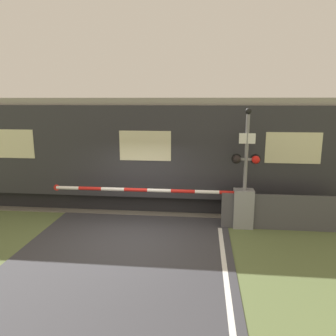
{
  "coord_description": "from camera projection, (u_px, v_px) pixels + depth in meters",
  "views": [
    {
      "loc": [
        1.95,
        -8.55,
        3.87
      ],
      "look_at": [
        0.83,
        1.83,
        1.69
      ],
      "focal_mm": 35.0,
      "sensor_mm": 36.0,
      "label": 1
    }
  ],
  "objects": [
    {
      "name": "signal_post",
      "position": [
        246.0,
        162.0,
        9.73
      ],
      "size": [
        0.85,
        0.26,
        3.65
      ],
      "color": "gray",
      "rests_on": "ground_plane"
    },
    {
      "name": "roadside_fence",
      "position": [
        283.0,
        213.0,
        9.84
      ],
      "size": [
        3.69,
        0.06,
        1.1
      ],
      "color": "#4C4C51",
      "rests_on": "ground_plane"
    },
    {
      "name": "crossing_barrier",
      "position": [
        225.0,
        205.0,
        10.09
      ],
      "size": [
        6.35,
        0.44,
        1.2
      ],
      "color": "gray",
      "rests_on": "ground_plane"
    },
    {
      "name": "train",
      "position": [
        152.0,
        150.0,
        12.27
      ],
      "size": [
        17.26,
        2.83,
        3.94
      ],
      "color": "black",
      "rests_on": "ground_plane"
    },
    {
      "name": "ground_plane",
      "position": [
        132.0,
        238.0,
        9.32
      ],
      "size": [
        80.0,
        80.0,
        0.0
      ],
      "primitive_type": "plane",
      "color": "#5B6B3D"
    },
    {
      "name": "track_bed",
      "position": [
        151.0,
        201.0,
        12.69
      ],
      "size": [
        36.0,
        3.2,
        0.13
      ],
      "color": "#666056",
      "rests_on": "ground_plane"
    }
  ]
}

